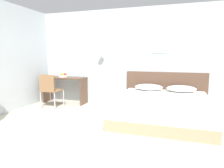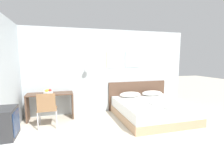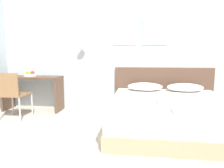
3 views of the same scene
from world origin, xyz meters
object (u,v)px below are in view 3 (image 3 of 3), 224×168
headboard (163,90)px  pillow_right (185,87)px  bed (170,114)px  folded_towel_near_foot (169,101)px  pillow_left (145,87)px  desk_chair (11,92)px  fruit_bowl (30,74)px  folded_towel_mid_bed (184,109)px  desk (33,87)px

headboard → pillow_right: size_ratio=2.93×
bed → folded_towel_near_foot: size_ratio=6.13×
pillow_left → headboard: bearing=37.0°
desk_chair → pillow_right: bearing=11.4°
pillow_right → desk_chair: bearing=-168.6°
folded_towel_near_foot → bed: bearing=76.7°
headboard → pillow_right: 0.50m
pillow_left → pillow_right: same height
desk_chair → fruit_bowl: size_ratio=3.44×
pillow_left → desk_chair: (-2.50, -0.66, -0.05)m
pillow_right → folded_towel_near_foot: 1.16m
folded_towel_near_foot → folded_towel_mid_bed: (0.13, -0.45, 0.00)m
desk_chair → fruit_bowl: (0.00, 0.69, 0.27)m
desk_chair → pillow_left: bearing=14.8°
pillow_left → fruit_bowl: size_ratio=2.69×
fruit_bowl → pillow_right: bearing=-0.5°
fruit_bowl → folded_towel_mid_bed: bearing=-27.5°
folded_towel_mid_bed → fruit_bowl: size_ratio=1.17×
bed → desk: 2.96m
desk → desk_chair: (-0.05, -0.67, 0.00)m
pillow_right → folded_towel_near_foot: bearing=-113.7°
bed → folded_towel_mid_bed: bearing=-85.7°
headboard → folded_towel_near_foot: size_ratio=6.22×
bed → pillow_right: 0.91m
desk → bed: bearing=-15.1°
bed → folded_towel_mid_bed: folded_towel_mid_bed is taller
folded_towel_mid_bed → desk_chair: (-2.95, 0.85, 0.00)m
folded_towel_mid_bed → headboard: bearing=91.8°
pillow_left → folded_towel_near_foot: bearing=-73.2°
folded_towel_near_foot → folded_towel_mid_bed: 0.47m
folded_towel_mid_bed → desk: desk is taller
headboard → pillow_right: headboard is taller
desk_chair → desk: bearing=86.0°
folded_towel_near_foot → fruit_bowl: size_ratio=1.27×
headboard → desk: 2.86m
folded_towel_near_foot → pillow_right: bearing=66.3°
headboard → folded_towel_near_foot: bearing=-93.1°
folded_towel_mid_bed → fruit_bowl: (-2.95, 1.54, 0.27)m
folded_towel_mid_bed → desk_chair: bearing=164.0°
desk → desk_chair: size_ratio=1.40×
headboard → desk: headboard is taller
pillow_left → folded_towel_mid_bed: pillow_left is taller
folded_towel_mid_bed → fruit_bowl: bearing=152.5°
headboard → pillow_left: size_ratio=2.93×
bed → desk_chair: bearing=178.2°
bed → pillow_right: pillow_right is taller
headboard → folded_towel_mid_bed: headboard is taller
pillow_right → desk_chair: 3.35m
folded_towel_mid_bed → fruit_bowl: 3.33m
pillow_left → fruit_bowl: bearing=179.3°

